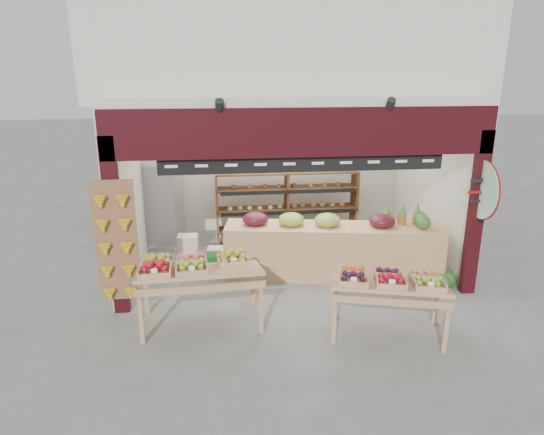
% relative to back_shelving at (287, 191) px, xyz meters
% --- Properties ---
extents(ground, '(60.00, 60.00, 0.00)m').
position_rel_back_shelving_xyz_m(ground, '(-0.16, -1.62, -1.13)').
color(ground, slate).
rests_on(ground, ground).
extents(shop_structure, '(6.36, 5.12, 5.40)m').
position_rel_back_shelving_xyz_m(shop_structure, '(-0.16, -0.00, 2.79)').
color(shop_structure, silver).
rests_on(shop_structure, ground).
extents(banana_board, '(0.60, 0.15, 1.80)m').
position_rel_back_shelving_xyz_m(banana_board, '(-2.89, -2.79, -0.01)').
color(banana_board, brown).
rests_on(banana_board, ground).
extents(gift_sign, '(0.04, 0.93, 0.92)m').
position_rel_back_shelving_xyz_m(gift_sign, '(2.59, -2.76, 0.62)').
color(gift_sign, '#AEDBC7').
rests_on(gift_sign, ground).
extents(back_shelving, '(2.91, 0.48, 1.80)m').
position_rel_back_shelving_xyz_m(back_shelving, '(0.00, 0.00, 0.00)').
color(back_shelving, brown).
rests_on(back_shelving, ground).
extents(refrigerator, '(0.89, 0.89, 1.84)m').
position_rel_back_shelving_xyz_m(refrigerator, '(-2.56, 0.20, -0.20)').
color(refrigerator, silver).
rests_on(refrigerator, ground).
extents(cardboard_stack, '(0.95, 0.69, 0.62)m').
position_rel_back_shelving_xyz_m(cardboard_stack, '(-1.78, -1.05, -0.90)').
color(cardboard_stack, beige).
rests_on(cardboard_stack, ground).
extents(mid_counter, '(3.79, 1.36, 1.15)m').
position_rel_back_shelving_xyz_m(mid_counter, '(0.53, -1.77, -0.62)').
color(mid_counter, tan).
rests_on(mid_counter, ground).
extents(display_table_left, '(1.76, 1.04, 1.08)m').
position_rel_back_shelving_xyz_m(display_table_left, '(-1.83, -3.15, -0.28)').
color(display_table_left, tan).
rests_on(display_table_left, ground).
extents(display_table_right, '(1.71, 1.24, 0.99)m').
position_rel_back_shelving_xyz_m(display_table_right, '(0.83, -3.76, -0.35)').
color(display_table_right, tan).
rests_on(display_table_right, ground).
extents(watermelon_pile, '(0.71, 0.66, 0.50)m').
position_rel_back_shelving_xyz_m(watermelon_pile, '(2.19, -2.33, -0.95)').
color(watermelon_pile, '#1F4F1A').
rests_on(watermelon_pile, ground).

